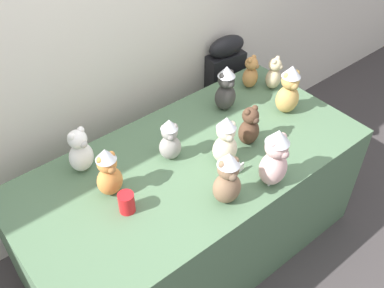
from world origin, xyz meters
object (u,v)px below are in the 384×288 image
Objects in this scene: teddy_bear_ash at (170,140)px; teddy_bear_cream at (226,141)px; teddy_bear_honey at (289,90)px; teddy_bear_blush at (275,158)px; teddy_bear_sand at (274,74)px; teddy_bear_snow at (80,151)px; teddy_bear_charcoal at (226,89)px; party_cup_red at (127,203)px; teddy_bear_caramel at (251,73)px; instrument_case at (224,96)px; teddy_bear_ginger at (108,172)px; teddy_bear_cocoa at (249,127)px; teddy_bear_mocha at (228,178)px; display_table at (192,207)px.

teddy_bear_ash is 0.29m from teddy_bear_cream.
teddy_bear_blush is (-0.51, -0.36, 0.01)m from teddy_bear_honey.
teddy_bear_snow is at bearing 156.34° from teddy_bear_sand.
teddy_bear_blush is (-0.24, -0.61, 0.02)m from teddy_bear_charcoal.
party_cup_red is (-1.19, -0.05, -0.10)m from teddy_bear_honey.
teddy_bear_cream is (-0.61, -0.42, 0.04)m from teddy_bear_caramel.
teddy_bear_honey is at bearing -137.57° from teddy_bear_sand.
instrument_case is at bearing 64.21° from teddy_bear_cream.
teddy_bear_sand is 0.40m from teddy_bear_charcoal.
teddy_bear_sand is 2.03× the size of party_cup_red.
teddy_bear_snow reaches higher than teddy_bear_caramel.
teddy_bear_honey is at bearing -110.80° from teddy_bear_caramel.
teddy_bear_ginger reaches higher than teddy_bear_ash.
teddy_bear_blush is (0.08, -0.27, 0.02)m from teddy_bear_cream.
teddy_bear_sand is 0.74× the size of teddy_bear_charcoal.
teddy_bear_ash is at bearing -41.74° from teddy_bear_snow.
teddy_bear_cocoa is 0.80m from party_cup_red.
teddy_bear_ginger is 0.93× the size of teddy_bear_mocha.
teddy_bear_sand reaches higher than instrument_case.
teddy_bear_blush is (-0.12, -0.29, 0.05)m from teddy_bear_cocoa.
teddy_bear_ash is 0.76× the size of teddy_bear_blush.
teddy_bear_ash is at bearing 152.83° from teddy_bear_cream.
teddy_bear_snow is at bearing 162.33° from teddy_bear_cream.
teddy_bear_honey is (0.59, 0.09, 0.01)m from teddy_bear_cream.
display_table is 6.75× the size of teddy_bear_ginger.
teddy_bear_mocha is 1.01m from teddy_bear_caramel.
instrument_case is 4.47× the size of teddy_bear_caramel.
teddy_bear_blush is at bearing -145.19° from teddy_bear_caramel.
teddy_bear_ash reaches higher than teddy_bear_cocoa.
teddy_bear_honey reaches higher than instrument_case.
teddy_bear_cocoa is (0.42, -0.18, -0.01)m from teddy_bear_ash.
teddy_bear_cream reaches higher than party_cup_red.
display_table is 1.00m from teddy_bear_sand.
teddy_bear_caramel is 0.87m from teddy_bear_blush.
teddy_bear_honey reaches higher than teddy_bear_ash.
instrument_case is 3.34× the size of teddy_bear_cream.
teddy_bear_ginger is 0.96× the size of teddy_bear_charcoal.
party_cup_red is at bearing -90.26° from teddy_bear_ginger.
teddy_bear_blush reaches higher than teddy_bear_cocoa.
teddy_bear_cocoa is at bearing -14.08° from display_table.
party_cup_red is at bearing 173.07° from teddy_bear_sand.
teddy_bear_ginger is at bearing 170.26° from display_table.
teddy_bear_sand is (1.31, 0.12, -0.04)m from teddy_bear_ginger.
teddy_bear_cream reaches higher than instrument_case.
teddy_bear_mocha is at bearing -98.32° from display_table.
display_table is at bearing -175.40° from teddy_bear_caramel.
teddy_bear_cocoa is 1.10× the size of teddy_bear_sand.
teddy_bear_sand is at bearing -17.84° from teddy_bear_snow.
teddy_bear_honey is at bearing 25.68° from teddy_bear_cream.
instrument_case reaches higher than party_cup_red.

